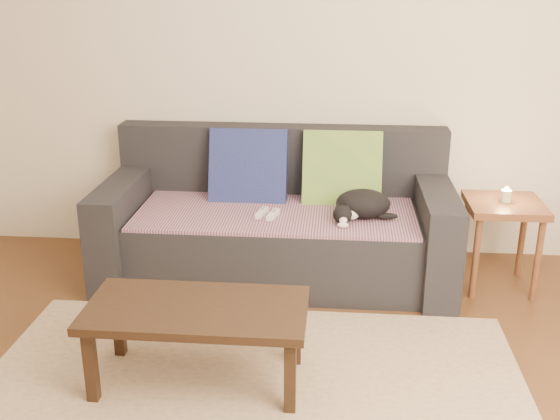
% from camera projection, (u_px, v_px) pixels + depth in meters
% --- Properties ---
extents(back_wall, '(4.50, 0.04, 2.60)m').
position_uv_depth(back_wall, '(283.00, 55.00, 4.12)').
color(back_wall, beige).
rests_on(back_wall, ground).
extents(sofa, '(2.10, 0.94, 0.87)m').
position_uv_depth(sofa, '(277.00, 226.00, 4.05)').
color(sofa, '#232328').
rests_on(sofa, ground).
extents(throw_blanket, '(1.66, 0.74, 0.02)m').
position_uv_depth(throw_blanket, '(276.00, 213.00, 3.93)').
color(throw_blanket, '#432B52').
rests_on(throw_blanket, sofa).
extents(cushion_navy, '(0.49, 0.26, 0.50)m').
position_uv_depth(cushion_navy, '(249.00, 168.00, 4.12)').
color(cushion_navy, navy).
rests_on(cushion_navy, throw_blanket).
extents(cushion_green, '(0.49, 0.26, 0.50)m').
position_uv_depth(cushion_green, '(342.00, 170.00, 4.07)').
color(cushion_green, '#0D5747').
rests_on(cushion_green, throw_blanket).
extents(cat, '(0.39, 0.34, 0.17)m').
position_uv_depth(cat, '(362.00, 205.00, 3.79)').
color(cat, black).
rests_on(cat, throw_blanket).
extents(wii_remote_a, '(0.07, 0.15, 0.03)m').
position_uv_depth(wii_remote_a, '(262.00, 213.00, 3.85)').
color(wii_remote_a, white).
rests_on(wii_remote_a, throw_blanket).
extents(wii_remote_b, '(0.07, 0.15, 0.03)m').
position_uv_depth(wii_remote_b, '(273.00, 215.00, 3.83)').
color(wii_remote_b, white).
rests_on(wii_remote_b, throw_blanket).
extents(side_table, '(0.43, 0.43, 0.54)m').
position_uv_depth(side_table, '(503.00, 217.00, 3.82)').
color(side_table, brown).
rests_on(side_table, ground).
extents(candle, '(0.06, 0.06, 0.09)m').
position_uv_depth(candle, '(506.00, 196.00, 3.77)').
color(candle, beige).
rests_on(candle, side_table).
extents(rug, '(2.50, 1.80, 0.01)m').
position_uv_depth(rug, '(247.00, 410.00, 2.82)').
color(rug, tan).
rests_on(rug, ground).
extents(coffee_table, '(0.98, 0.49, 0.39)m').
position_uv_depth(coffee_table, '(197.00, 316.00, 2.91)').
color(coffee_table, black).
rests_on(coffee_table, rug).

